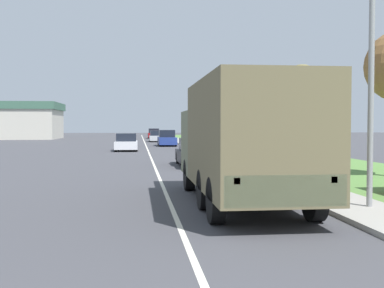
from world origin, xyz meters
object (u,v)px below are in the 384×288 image
at_px(car_second_ahead, 126,143).
at_px(lamp_post, 364,17).
at_px(military_truck, 242,139).
at_px(car_third_ahead, 167,139).
at_px(car_nearest_ahead, 197,153).
at_px(car_fourth_ahead, 156,137).
at_px(car_farthest_ahead, 154,134).

xyz_separation_m(car_second_ahead, lamp_post, (6.32, -28.51, 4.05)).
distance_m(military_truck, car_third_ahead, 36.22).
bearing_deg(lamp_post, car_third_ahead, 93.74).
relative_size(car_nearest_ahead, car_fourth_ahead, 1.11).
distance_m(car_nearest_ahead, lamp_post, 14.33).
bearing_deg(car_nearest_ahead, car_second_ahead, 104.82).
xyz_separation_m(car_second_ahead, car_fourth_ahead, (3.30, 21.38, -0.01)).
height_order(military_truck, car_farthest_ahead, military_truck).
distance_m(car_nearest_ahead, car_second_ahead, 15.48).
relative_size(car_third_ahead, car_farthest_ahead, 1.02).
bearing_deg(car_farthest_ahead, lamp_post, -87.47).
height_order(car_fourth_ahead, car_farthest_ahead, car_farthest_ahead).
bearing_deg(military_truck, car_nearest_ahead, 88.52).
distance_m(car_fourth_ahead, car_farthest_ahead, 14.89).
xyz_separation_m(car_nearest_ahead, car_fourth_ahead, (-0.66, 36.34, -0.01)).
bearing_deg(car_second_ahead, car_third_ahead, 66.74).
relative_size(car_second_ahead, car_farthest_ahead, 0.90).
relative_size(car_nearest_ahead, car_third_ahead, 1.01).
distance_m(car_third_ahead, car_fourth_ahead, 12.40).
height_order(military_truck, lamp_post, lamp_post).
height_order(car_fourth_ahead, lamp_post, lamp_post).
bearing_deg(car_nearest_ahead, car_farthest_ahead, 90.56).
xyz_separation_m(military_truck, car_nearest_ahead, (0.32, 12.25, -1.09)).
bearing_deg(car_nearest_ahead, car_fourth_ahead, 91.04).
bearing_deg(car_fourth_ahead, car_second_ahead, -98.77).
height_order(car_third_ahead, car_fourth_ahead, car_third_ahead).
bearing_deg(car_nearest_ahead, military_truck, -91.48).
xyz_separation_m(car_fourth_ahead, lamp_post, (3.02, -49.88, 4.06)).
xyz_separation_m(military_truck, car_third_ahead, (0.22, 36.21, -1.02)).
xyz_separation_m(car_farthest_ahead, lamp_post, (2.86, -64.78, 3.99)).
height_order(military_truck, car_nearest_ahead, military_truck).
bearing_deg(car_third_ahead, car_nearest_ahead, -89.78).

